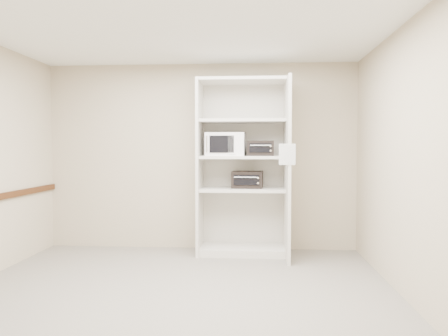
# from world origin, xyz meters

# --- Properties ---
(floor) EXTENTS (4.50, 4.00, 0.01)m
(floor) POSITION_xyz_m (0.00, 0.00, 0.00)
(floor) COLOR slate
(floor) RESTS_ON ground
(ceiling) EXTENTS (4.50, 4.00, 0.01)m
(ceiling) POSITION_xyz_m (0.00, 0.00, 2.70)
(ceiling) COLOR white
(wall_back) EXTENTS (4.50, 0.02, 2.70)m
(wall_back) POSITION_xyz_m (0.00, 2.00, 1.35)
(wall_back) COLOR tan
(wall_back) RESTS_ON ground
(wall_front) EXTENTS (4.50, 0.02, 2.70)m
(wall_front) POSITION_xyz_m (0.00, -2.00, 1.35)
(wall_front) COLOR tan
(wall_front) RESTS_ON ground
(wall_right) EXTENTS (0.02, 4.00, 2.70)m
(wall_right) POSITION_xyz_m (2.25, 0.00, 1.35)
(wall_right) COLOR tan
(wall_right) RESTS_ON ground
(shelving_unit) EXTENTS (1.24, 0.92, 2.42)m
(shelving_unit) POSITION_xyz_m (0.67, 1.70, 1.13)
(shelving_unit) COLOR beige
(shelving_unit) RESTS_ON floor
(microwave) EXTENTS (0.55, 0.43, 0.32)m
(microwave) POSITION_xyz_m (0.39, 1.70, 1.53)
(microwave) COLOR white
(microwave) RESTS_ON shelving_unit
(toaster_oven_upper) EXTENTS (0.36, 0.28, 0.21)m
(toaster_oven_upper) POSITION_xyz_m (0.86, 1.67, 1.47)
(toaster_oven_upper) COLOR black
(toaster_oven_upper) RESTS_ON shelving_unit
(toaster_oven_lower) EXTENTS (0.44, 0.35, 0.23)m
(toaster_oven_lower) POSITION_xyz_m (0.69, 1.73, 1.04)
(toaster_oven_lower) COLOR black
(toaster_oven_lower) RESTS_ON shelving_unit
(paper_sign) EXTENTS (0.20, 0.02, 0.26)m
(paper_sign) POSITION_xyz_m (1.19, 1.07, 1.40)
(paper_sign) COLOR white
(paper_sign) RESTS_ON shelving_unit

